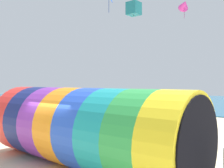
% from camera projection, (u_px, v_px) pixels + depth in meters
% --- Properties ---
extents(ground_plane, '(120.00, 120.00, 0.00)m').
position_uv_depth(ground_plane, '(65.00, 165.00, 9.79)').
color(ground_plane, beige).
extents(giant_inflatable_tube, '(9.35, 4.11, 3.05)m').
position_uv_depth(giant_inflatable_tube, '(84.00, 128.00, 9.55)').
color(giant_inflatable_tube, red).
rests_on(giant_inflatable_tube, ground).
extents(kite_magenta_delta, '(1.28, 1.36, 1.68)m').
position_uv_depth(kite_magenta_delta, '(184.00, 5.00, 20.75)').
color(kite_magenta_delta, '#D1339E').
extents(bystander_mid_beach, '(0.40, 0.30, 1.61)m').
position_uv_depth(bystander_mid_beach, '(187.00, 119.00, 16.70)').
color(bystander_mid_beach, black).
rests_on(bystander_mid_beach, ground).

